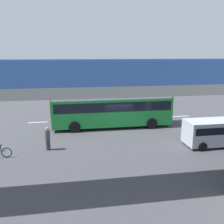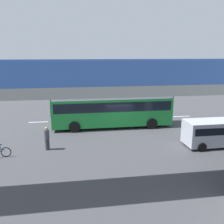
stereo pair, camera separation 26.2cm
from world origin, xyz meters
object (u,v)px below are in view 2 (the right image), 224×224
Objects in this scene: parked_van at (215,131)px; pedestrian at (47,138)px; city_bus at (112,108)px; traffic_sign at (91,102)px.

parked_van is 2.68× the size of pedestrian.
city_bus reaches higher than pedestrian.
pedestrian is at bearing -4.99° from parked_van.
city_bus is at bearing 120.92° from traffic_sign.
city_bus is 4.12× the size of traffic_sign.
pedestrian is (5.71, 5.12, -1.00)m from city_bus.
parked_van is at bearing 175.01° from pedestrian.
city_bus reaches higher than parked_van.
pedestrian is at bearing 64.57° from traffic_sign.
pedestrian is 9.10m from traffic_sign.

